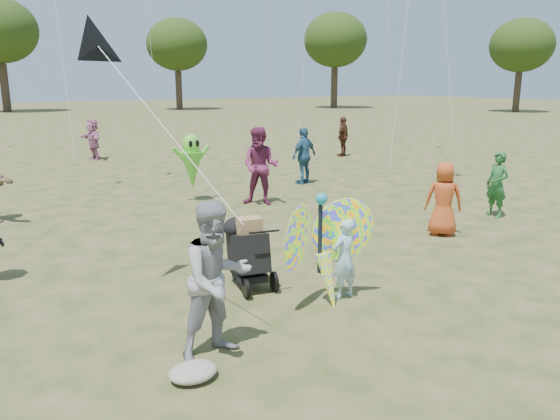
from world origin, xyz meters
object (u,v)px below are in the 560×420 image
at_px(alien_kite, 192,164).
at_px(child_girl, 344,258).
at_px(crowd_a, 444,199).
at_px(crowd_f, 497,185).
at_px(crowd_e, 260,166).
at_px(jogging_stroller, 246,247).
at_px(adult_man, 217,280).
at_px(crowd_c, 304,156).
at_px(crowd_h, 343,137).
at_px(crowd_j, 93,139).
at_px(butterfly_kite, 324,249).

bearing_deg(alien_kite, child_girl, -96.26).
bearing_deg(crowd_a, crowd_f, -127.24).
relative_size(crowd_e, jogging_stroller, 1.75).
height_order(adult_man, alien_kite, adult_man).
bearing_deg(jogging_stroller, adult_man, -115.08).
bearing_deg(crowd_f, jogging_stroller, -80.91).
xyz_separation_m(adult_man, crowd_c, (6.85, 8.13, -0.05)).
bearing_deg(crowd_e, jogging_stroller, -77.92).
bearing_deg(crowd_a, crowd_c, -55.51).
height_order(crowd_h, crowd_j, crowd_h).
xyz_separation_m(adult_man, crowd_f, (8.19, 2.42, -0.15)).
bearing_deg(crowd_f, butterfly_kite, -70.47).
relative_size(crowd_c, crowd_f, 1.14).
relative_size(child_girl, crowd_f, 0.78).
height_order(adult_man, crowd_a, adult_man).
relative_size(crowd_c, crowd_e, 0.88).
height_order(crowd_a, crowd_h, crowd_h).
bearing_deg(crowd_e, adult_man, -79.36).
height_order(crowd_a, crowd_e, crowd_e).
xyz_separation_m(crowd_j, jogging_stroller, (-1.55, -15.17, -0.18)).
relative_size(crowd_h, alien_kite, 0.92).
distance_m(crowd_a, crowd_f, 2.24).
bearing_deg(crowd_e, crowd_f, -0.92).
height_order(crowd_c, crowd_j, crowd_c).
bearing_deg(crowd_e, crowd_c, 79.27).
distance_m(crowd_a, crowd_h, 11.77).
height_order(child_girl, crowd_e, crowd_e).
xyz_separation_m(crowd_h, jogging_stroller, (-10.42, -10.65, -0.19)).
distance_m(adult_man, crowd_c, 10.64).
distance_m(crowd_e, crowd_j, 10.56).
height_order(child_girl, crowd_f, crowd_f).
xyz_separation_m(crowd_c, crowd_f, (1.33, -5.71, -0.10)).
relative_size(crowd_j, alien_kite, 0.91).
relative_size(child_girl, crowd_c, 0.69).
relative_size(adult_man, crowd_e, 0.92).
distance_m(crowd_c, butterfly_kite, 9.10).
distance_m(crowd_f, jogging_stroller, 6.94).
relative_size(adult_man, butterfly_kite, 1.01).
height_order(crowd_e, crowd_f, crowd_e).
bearing_deg(crowd_j, crowd_f, 11.86).
height_order(jogging_stroller, butterfly_kite, butterfly_kite).
bearing_deg(adult_man, crowd_f, 11.95).
height_order(crowd_e, alien_kite, crowd_e).
relative_size(crowd_h, crowd_j, 1.01).
bearing_deg(crowd_j, crowd_e, -0.50).
height_order(jogging_stroller, alien_kite, alien_kite).
distance_m(child_girl, crowd_f, 6.23).
bearing_deg(butterfly_kite, alien_kite, 80.70).
bearing_deg(crowd_j, jogging_stroller, -14.32).
relative_size(crowd_e, crowd_f, 1.30).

